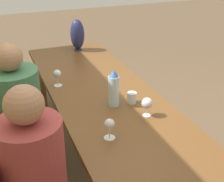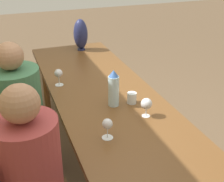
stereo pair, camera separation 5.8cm
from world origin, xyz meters
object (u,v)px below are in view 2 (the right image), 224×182
at_px(wine_glass_1, 146,104).
at_px(wine_glass_2, 107,125).
at_px(water_bottle, 114,88).
at_px(wine_glass_3, 59,74).
at_px(water_tumbler, 132,98).
at_px(person_near, 34,182).
at_px(vase, 81,34).
at_px(chair_far, 11,128).
at_px(person_far, 20,111).

height_order(wine_glass_1, wine_glass_2, wine_glass_1).
relative_size(water_bottle, wine_glass_3, 1.96).
relative_size(water_bottle, wine_glass_1, 2.03).
xyz_separation_m(water_tumbler, wine_glass_3, (0.51, 0.45, 0.06)).
bearing_deg(person_near, vase, -22.38).
relative_size(wine_glass_3, person_near, 0.11).
bearing_deg(wine_glass_3, vase, -26.46).
xyz_separation_m(wine_glass_1, wine_glass_2, (-0.16, 0.34, -0.00)).
xyz_separation_m(wine_glass_3, chair_far, (-0.15, 0.44, -0.34)).
distance_m(wine_glass_3, chair_far, 0.58).
height_order(wine_glass_1, person_far, person_far).
bearing_deg(vase, water_bottle, 175.26).
bearing_deg(vase, water_tumbler, -178.85).
distance_m(vase, wine_glass_2, 1.75).
xyz_separation_m(wine_glass_2, chair_far, (0.73, 0.56, -0.34)).
bearing_deg(wine_glass_3, water_tumbler, -138.69).
relative_size(water_tumbler, chair_far, 0.09).
bearing_deg(wine_glass_1, wine_glass_2, 114.80).
distance_m(water_tumbler, wine_glass_2, 0.49).
distance_m(wine_glass_2, person_far, 0.89).
bearing_deg(wine_glass_2, vase, -9.80).
distance_m(person_near, person_far, 0.89).
distance_m(wine_glass_1, wine_glass_3, 0.86).
relative_size(wine_glass_2, person_far, 0.11).
bearing_deg(vase, wine_glass_1, -178.45).
relative_size(vase, wine_glass_1, 2.49).
distance_m(wine_glass_3, person_near, 1.11).
bearing_deg(water_bottle, vase, -4.74).
distance_m(water_tumbler, person_far, 0.89).
relative_size(water_bottle, wine_glass_2, 2.08).
height_order(wine_glass_3, person_near, person_near).
height_order(person_near, person_far, person_near).
bearing_deg(wine_glass_1, person_far, 55.08).
height_order(wine_glass_2, person_near, person_near).
bearing_deg(chair_far, vase, -40.87).
height_order(vase, wine_glass_3, vase).
relative_size(vase, person_far, 0.29).
height_order(vase, wine_glass_1, vase).
relative_size(vase, wine_glass_3, 2.41).
xyz_separation_m(water_bottle, chair_far, (0.34, 0.75, -0.38)).
bearing_deg(water_bottle, chair_far, 65.72).
xyz_separation_m(vase, chair_far, (-1.00, 0.86, -0.42)).
height_order(water_tumbler, wine_glass_3, wine_glass_3).
relative_size(water_tumbler, person_near, 0.07).
distance_m(wine_glass_1, person_near, 0.89).
distance_m(wine_glass_2, person_near, 0.53).
height_order(wine_glass_3, person_far, person_far).
xyz_separation_m(water_bottle, water_tumbler, (-0.02, -0.14, -0.09)).
distance_m(wine_glass_2, chair_far, 0.98).
height_order(water_bottle, chair_far, water_bottle).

